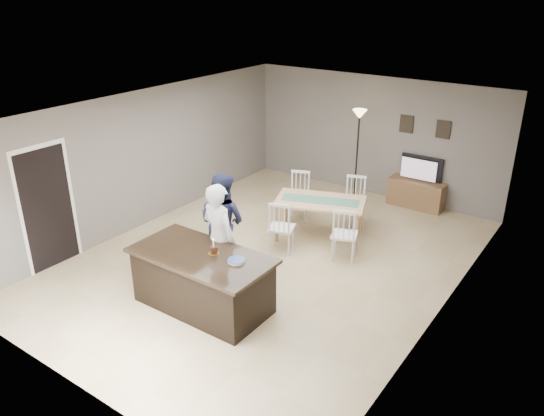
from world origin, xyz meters
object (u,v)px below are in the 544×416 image
Objects in this scene: tv_console at (416,194)px; dining_table at (320,207)px; television at (420,169)px; man at (222,222)px; floor_lamp at (358,131)px; birthday_cake at (214,250)px; plate_stack at (236,261)px; woman at (219,238)px; kitchen_island at (203,280)px.

dining_table is at bearing -110.83° from tv_console.
television is 2.77m from dining_table.
dining_table is (0.75, 1.96, -0.22)m from man.
birthday_cake is at bearing -87.49° from floor_lamp.
plate_stack is at bearing 134.92° from man.
television is 5.26m from woman.
woman is at bearing 123.06° from man.
tv_console is at bearing 83.40° from plate_stack.
birthday_cake is 0.10× the size of dining_table.
tv_console is at bearing 16.57° from floor_lamp.
dining_table is at bearing 69.69° from television.
television is at bearing 49.25° from dining_table.
man reaches higher than kitchen_island.
tv_console is 2.72m from dining_table.
kitchen_island is 1.24× the size of man.
man is 0.75× the size of dining_table.
plate_stack is 0.12× the size of floor_lamp.
man is at bearing -95.88° from floor_lamp.
floor_lamp is at bearing 90.96° from kitchen_island.
man reaches higher than dining_table.
man is 6.82× the size of plate_stack.
man is 1.45m from plate_stack.
television is 3.86× the size of birthday_cake.
kitchen_island is 0.53m from birthday_cake.
woman reaches higher than kitchen_island.
floor_lamp is (-0.66, 5.07, 0.68)m from plate_stack.
man is at bearing -131.35° from dining_table.
birthday_cake is at bearing 120.90° from man.
dining_table is at bearing -81.28° from floor_lamp.
birthday_cake reaches higher than tv_console.
man is (-0.39, 0.54, -0.04)m from woman.
television is 5.62m from birthday_cake.
man is at bearing -110.86° from tv_console.
woman is 0.81m from plate_stack.
man reaches higher than birthday_cake.
floor_lamp reaches higher than tv_console.
man reaches higher than tv_console.
dining_table reaches higher than kitchen_island.
kitchen_island is 8.46× the size of plate_stack.
woman reaches higher than man.
floor_lamp reaches higher than man.
dining_table is at bearing 96.37° from plate_stack.
man is 7.33× the size of birthday_cake.
floor_lamp is at bearing 19.39° from television.
plate_stack is at bearing -96.60° from tv_console.
kitchen_island is at bearing -89.04° from floor_lamp.
dining_table is 2.36m from floor_lamp.
tv_console is at bearing 48.74° from dining_table.
man is at bearing 123.95° from birthday_cake.
birthday_cake is 0.11× the size of floor_lamp.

